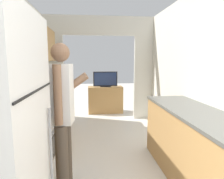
% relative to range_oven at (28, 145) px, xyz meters
% --- Properties ---
extents(wall_left, '(0.38, 6.62, 2.50)m').
position_rel_range_oven_xyz_m(wall_left, '(-0.27, 0.08, 0.99)').
color(wall_left, silver).
rests_on(wall_left, ground_plane).
extents(wall_far_with_doorway, '(3.01, 0.06, 2.50)m').
position_rel_range_oven_xyz_m(wall_far_with_doorway, '(1.00, 2.45, 1.00)').
color(wall_far_with_doorway, silver).
rests_on(wall_far_with_doorway, ground_plane).
extents(counter_left, '(0.62, 2.90, 0.88)m').
position_rel_range_oven_xyz_m(counter_left, '(-0.01, 1.01, -0.01)').
color(counter_left, '#B2844C').
rests_on(counter_left, ground_plane).
extents(counter_right, '(0.62, 2.25, 0.88)m').
position_rel_range_oven_xyz_m(counter_right, '(2.00, -0.41, -0.01)').
color(counter_right, '#B2844C').
rests_on(counter_right, ground_plane).
extents(range_oven, '(0.66, 0.79, 1.02)m').
position_rel_range_oven_xyz_m(range_oven, '(0.00, 0.00, 0.00)').
color(range_oven, white).
rests_on(range_oven, ground_plane).
extents(person, '(0.53, 0.40, 1.64)m').
position_rel_range_oven_xyz_m(person, '(0.47, -0.35, 0.43)').
color(person, '#4C4238').
rests_on(person, ground_plane).
extents(tv_cabinet, '(0.96, 0.42, 0.74)m').
position_rel_range_oven_xyz_m(tv_cabinet, '(1.18, 3.12, -0.08)').
color(tv_cabinet, '#B2844C').
rests_on(tv_cabinet, ground_plane).
extents(television, '(0.66, 0.16, 0.42)m').
position_rel_range_oven_xyz_m(television, '(1.18, 3.08, 0.50)').
color(television, black).
rests_on(television, tv_cabinet).
extents(knife, '(0.08, 0.33, 0.02)m').
position_rel_range_oven_xyz_m(knife, '(-0.03, 0.56, 0.44)').
color(knife, '#B7B7BC').
rests_on(knife, counter_left).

